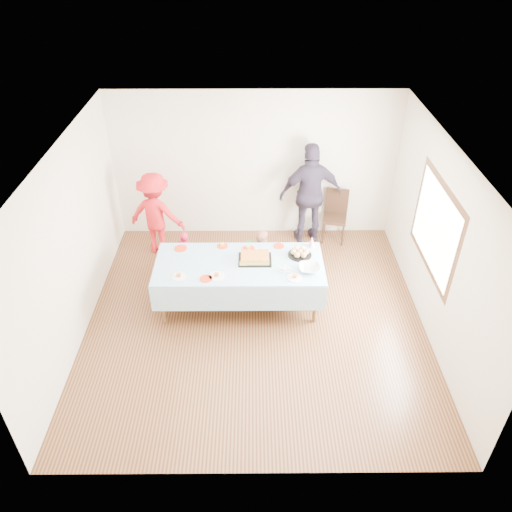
{
  "coord_description": "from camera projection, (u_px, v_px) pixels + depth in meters",
  "views": [
    {
      "loc": [
        -0.03,
        -5.6,
        5.14
      ],
      "look_at": [
        0.01,
        0.3,
        0.96
      ],
      "focal_mm": 35.0,
      "sensor_mm": 36.0,
      "label": 1
    }
  ],
  "objects": [
    {
      "name": "fork_pile",
      "position": [
        285.0,
        270.0,
        7.2
      ],
      "size": [
        0.24,
        0.18,
        0.07
      ],
      "primitive_type": null,
      "color": "white",
      "rests_on": "party_table"
    },
    {
      "name": "plate_red_far_d",
      "position": [
        279.0,
        246.0,
        7.75
      ],
      "size": [
        0.17,
        0.17,
        0.01
      ],
      "primitive_type": "cylinder",
      "color": "red",
      "rests_on": "party_table"
    },
    {
      "name": "birthday_cake",
      "position": [
        255.0,
        258.0,
        7.43
      ],
      "size": [
        0.49,
        0.38,
        0.09
      ],
      "color": "black",
      "rests_on": "party_table"
    },
    {
      "name": "plate_white_left",
      "position": [
        179.0,
        277.0,
        7.11
      ],
      "size": [
        0.2,
        0.2,
        0.01
      ],
      "primitive_type": "cylinder",
      "color": "white",
      "rests_on": "party_table"
    },
    {
      "name": "rolls_tray",
      "position": [
        300.0,
        253.0,
        7.53
      ],
      "size": [
        0.36,
        0.36,
        0.11
      ],
      "color": "black",
      "rests_on": "party_table"
    },
    {
      "name": "toddler_left",
      "position": [
        186.0,
        253.0,
        8.27
      ],
      "size": [
        0.32,
        0.24,
        0.8
      ],
      "primitive_type": "imported",
      "rotation": [
        0.0,
        0.0,
        2.96
      ],
      "color": "#B81731",
      "rests_on": "ground"
    },
    {
      "name": "party_hat",
      "position": [
        312.0,
        242.0,
        7.7
      ],
      "size": [
        0.11,
        0.11,
        0.18
      ],
      "primitive_type": "cone",
      "color": "white",
      "rests_on": "party_table"
    },
    {
      "name": "adult_right",
      "position": [
        311.0,
        194.0,
        8.8
      ],
      "size": [
        1.16,
        0.62,
        1.89
      ],
      "primitive_type": "imported",
      "rotation": [
        0.0,
        0.0,
        3.29
      ],
      "color": "#322A3A",
      "rests_on": "ground"
    },
    {
      "name": "plate_red_far_b",
      "position": [
        222.0,
        246.0,
        7.75
      ],
      "size": [
        0.17,
        0.17,
        0.01
      ],
      "primitive_type": "cylinder",
      "color": "red",
      "rests_on": "party_table"
    },
    {
      "name": "plate_white_right",
      "position": [
        294.0,
        278.0,
        7.09
      ],
      "size": [
        0.21,
        0.21,
        0.01
      ],
      "primitive_type": "cylinder",
      "color": "white",
      "rests_on": "party_table"
    },
    {
      "name": "ground",
      "position": [
        255.0,
        319.0,
        7.54
      ],
      "size": [
        5.0,
        5.0,
        0.0
      ],
      "primitive_type": "plane",
      "color": "#412312",
      "rests_on": "ground"
    },
    {
      "name": "plate_red_far_c",
      "position": [
        248.0,
        249.0,
        7.69
      ],
      "size": [
        0.2,
        0.2,
        0.01
      ],
      "primitive_type": "cylinder",
      "color": "red",
      "rests_on": "party_table"
    },
    {
      "name": "plate_white_mid",
      "position": [
        217.0,
        276.0,
        7.12
      ],
      "size": [
        0.23,
        0.23,
        0.01
      ],
      "primitive_type": "cylinder",
      "color": "white",
      "rests_on": "party_table"
    },
    {
      "name": "punch_bowl",
      "position": [
        309.0,
        268.0,
        7.22
      ],
      "size": [
        0.31,
        0.31,
        0.08
      ],
      "primitive_type": "imported",
      "color": "silver",
      "rests_on": "party_table"
    },
    {
      "name": "room_walls",
      "position": [
        260.0,
        218.0,
        6.52
      ],
      "size": [
        5.04,
        5.04,
        2.72
      ],
      "color": "beige",
      "rests_on": "ground"
    },
    {
      "name": "adult_left",
      "position": [
        156.0,
        214.0,
        8.61
      ],
      "size": [
        1.08,
        0.77,
        1.51
      ],
      "primitive_type": "imported",
      "rotation": [
        0.0,
        0.0,
        2.92
      ],
      "color": "red",
      "rests_on": "ground"
    },
    {
      "name": "plate_red_near",
      "position": [
        206.0,
        279.0,
        7.07
      ],
      "size": [
        0.18,
        0.18,
        0.01
      ],
      "primitive_type": "cylinder",
      "color": "red",
      "rests_on": "party_table"
    },
    {
      "name": "plate_red_far_a",
      "position": [
        181.0,
        248.0,
        7.7
      ],
      "size": [
        0.2,
        0.2,
        0.01
      ],
      "primitive_type": "cylinder",
      "color": "red",
      "rests_on": "party_table"
    },
    {
      "name": "toddler_right",
      "position": [
        260.0,
        255.0,
        8.11
      ],
      "size": [
        0.49,
        0.41,
        0.92
      ],
      "primitive_type": "imported",
      "rotation": [
        0.0,
        0.0,
        3.01
      ],
      "color": "#CC785F",
      "rests_on": "ground"
    },
    {
      "name": "dining_chair",
      "position": [
        335.0,
        212.0,
        9.1
      ],
      "size": [
        0.49,
        0.49,
        0.96
      ],
      "rotation": [
        0.0,
        0.0,
        -0.21
      ],
      "color": "black",
      "rests_on": "ground"
    },
    {
      "name": "toddler_mid",
      "position": [
        249.0,
        261.0,
        8.14
      ],
      "size": [
        0.41,
        0.32,
        0.74
      ],
      "primitive_type": "imported",
      "rotation": [
        0.0,
        0.0,
        3.4
      ],
      "color": "#28782C",
      "rests_on": "ground"
    },
    {
      "name": "party_table",
      "position": [
        239.0,
        266.0,
        7.42
      ],
      "size": [
        2.5,
        1.1,
        0.78
      ],
      "color": "#54371C",
      "rests_on": "ground"
    }
  ]
}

